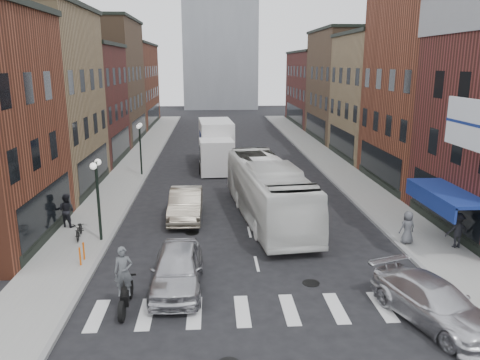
# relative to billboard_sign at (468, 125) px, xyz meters

# --- Properties ---
(ground) EXTENTS (160.00, 160.00, 0.00)m
(ground) POSITION_rel_billboard_sign_xyz_m (-8.59, -0.50, -6.13)
(ground) COLOR black
(ground) RESTS_ON ground
(sidewalk_left) EXTENTS (3.00, 74.00, 0.15)m
(sidewalk_left) POSITION_rel_billboard_sign_xyz_m (-17.09, 21.50, -6.06)
(sidewalk_left) COLOR gray
(sidewalk_left) RESTS_ON ground
(sidewalk_right) EXTENTS (3.00, 74.00, 0.15)m
(sidewalk_right) POSITION_rel_billboard_sign_xyz_m (-0.09, 21.50, -6.06)
(sidewalk_right) COLOR gray
(sidewalk_right) RESTS_ON ground
(curb_left) EXTENTS (0.20, 74.00, 0.16)m
(curb_left) POSITION_rel_billboard_sign_xyz_m (-15.59, 21.50, -6.13)
(curb_left) COLOR gray
(curb_left) RESTS_ON ground
(curb_right) EXTENTS (0.20, 74.00, 0.16)m
(curb_right) POSITION_rel_billboard_sign_xyz_m (-1.59, 21.50, -6.13)
(curb_right) COLOR gray
(curb_right) RESTS_ON ground
(crosswalk_stripes) EXTENTS (12.00, 2.20, 0.01)m
(crosswalk_stripes) POSITION_rel_billboard_sign_xyz_m (-8.59, -3.50, -6.13)
(crosswalk_stripes) COLOR silver
(crosswalk_stripes) RESTS_ON ground
(bldg_left_mid_a) EXTENTS (10.30, 10.20, 12.30)m
(bldg_left_mid_a) POSITION_rel_billboard_sign_xyz_m (-23.58, 13.50, 0.02)
(bldg_left_mid_a) COLOR #8F744F
(bldg_left_mid_a) RESTS_ON ground
(bldg_left_mid_b) EXTENTS (10.30, 10.20, 10.30)m
(bldg_left_mid_b) POSITION_rel_billboard_sign_xyz_m (-23.58, 23.50, -0.98)
(bldg_left_mid_b) COLOR #4E211C
(bldg_left_mid_b) RESTS_ON ground
(bldg_left_far_a) EXTENTS (10.30, 12.20, 13.30)m
(bldg_left_far_a) POSITION_rel_billboard_sign_xyz_m (-23.58, 34.50, 0.52)
(bldg_left_far_a) COLOR brown
(bldg_left_far_a) RESTS_ON ground
(bldg_left_far_b) EXTENTS (10.30, 16.20, 11.30)m
(bldg_left_far_b) POSITION_rel_billboard_sign_xyz_m (-23.58, 48.50, -0.48)
(bldg_left_far_b) COLOR brown
(bldg_left_far_b) RESTS_ON ground
(bldg_right_mid_a) EXTENTS (10.30, 10.20, 14.30)m
(bldg_right_mid_a) POSITION_rel_billboard_sign_xyz_m (6.41, 13.50, 1.02)
(bldg_right_mid_a) COLOR brown
(bldg_right_mid_a) RESTS_ON ground
(bldg_right_mid_b) EXTENTS (10.30, 10.20, 11.30)m
(bldg_right_mid_b) POSITION_rel_billboard_sign_xyz_m (6.41, 23.50, -0.48)
(bldg_right_mid_b) COLOR #8F744F
(bldg_right_mid_b) RESTS_ON ground
(bldg_right_far_a) EXTENTS (10.30, 12.20, 12.30)m
(bldg_right_far_a) POSITION_rel_billboard_sign_xyz_m (6.41, 34.50, 0.02)
(bldg_right_far_a) COLOR brown
(bldg_right_far_a) RESTS_ON ground
(bldg_right_far_b) EXTENTS (10.30, 16.20, 10.30)m
(bldg_right_far_b) POSITION_rel_billboard_sign_xyz_m (6.41, 48.50, -0.98)
(bldg_right_far_b) COLOR #4E211C
(bldg_right_far_b) RESTS_ON ground
(awning_blue) EXTENTS (1.80, 5.00, 0.78)m
(awning_blue) POSITION_rel_billboard_sign_xyz_m (0.34, 2.00, -3.50)
(awning_blue) COLOR navy
(awning_blue) RESTS_ON ground
(billboard_sign) EXTENTS (1.52, 3.00, 3.70)m
(billboard_sign) POSITION_rel_billboard_sign_xyz_m (0.00, 0.00, 0.00)
(billboard_sign) COLOR black
(billboard_sign) RESTS_ON ground
(streetlamp_near) EXTENTS (0.32, 1.22, 4.11)m
(streetlamp_near) POSITION_rel_billboard_sign_xyz_m (-15.99, 3.50, -3.22)
(streetlamp_near) COLOR black
(streetlamp_near) RESTS_ON ground
(streetlamp_far) EXTENTS (0.32, 1.22, 4.11)m
(streetlamp_far) POSITION_rel_billboard_sign_xyz_m (-15.99, 17.50, -3.22)
(streetlamp_far) COLOR black
(streetlamp_far) RESTS_ON ground
(bike_rack) EXTENTS (0.08, 0.68, 0.80)m
(bike_rack) POSITION_rel_billboard_sign_xyz_m (-16.19, 0.80, -5.58)
(bike_rack) COLOR #D8590C
(bike_rack) RESTS_ON sidewalk_left
(box_truck) EXTENTS (3.06, 8.90, 3.81)m
(box_truck) POSITION_rel_billboard_sign_xyz_m (-10.12, 20.46, -4.25)
(box_truck) COLOR white
(box_truck) RESTS_ON ground
(motorcycle_rider) EXTENTS (0.70, 2.36, 2.40)m
(motorcycle_rider) POSITION_rel_billboard_sign_xyz_m (-13.64, -3.15, -5.01)
(motorcycle_rider) COLOR black
(motorcycle_rider) RESTS_ON ground
(transit_bus) EXTENTS (4.12, 12.17, 3.32)m
(transit_bus) POSITION_rel_billboard_sign_xyz_m (-7.39, 6.60, -4.47)
(transit_bus) COLOR white
(transit_bus) RESTS_ON ground
(sedan_left_near) EXTENTS (1.98, 4.86, 1.65)m
(sedan_left_near) POSITION_rel_billboard_sign_xyz_m (-11.90, -1.59, -5.31)
(sedan_left_near) COLOR #B6B6BB
(sedan_left_near) RESTS_ON ground
(sedan_left_far) EXTENTS (1.81, 5.09, 1.67)m
(sedan_left_far) POSITION_rel_billboard_sign_xyz_m (-12.00, 6.96, -5.30)
(sedan_left_far) COLOR #A89D88
(sedan_left_far) RESTS_ON ground
(curb_car) EXTENTS (3.53, 5.37, 1.45)m
(curb_car) POSITION_rel_billboard_sign_xyz_m (-3.07, -4.59, -5.41)
(curb_car) COLOR silver
(curb_car) RESTS_ON ground
(parked_bicycle) EXTENTS (0.79, 1.71, 0.86)m
(parked_bicycle) POSITION_rel_billboard_sign_xyz_m (-17.10, 3.82, -5.55)
(parked_bicycle) COLOR black
(parked_bicycle) RESTS_ON sidewalk_left
(ped_left_solo) EXTENTS (0.99, 0.79, 1.79)m
(ped_left_solo) POSITION_rel_billboard_sign_xyz_m (-18.19, 5.55, -5.09)
(ped_left_solo) COLOR black
(ped_left_solo) RESTS_ON sidewalk_left
(ped_right_a) EXTENTS (1.09, 0.55, 1.68)m
(ped_right_a) POSITION_rel_billboard_sign_xyz_m (0.94, 1.49, -5.14)
(ped_right_a) COLOR black
(ped_right_a) RESTS_ON sidewalk_right
(ped_right_c) EXTENTS (0.87, 0.67, 1.60)m
(ped_right_c) POSITION_rel_billboard_sign_xyz_m (-1.19, 2.11, -5.18)
(ped_right_c) COLOR #53555A
(ped_right_c) RESTS_ON sidewalk_right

